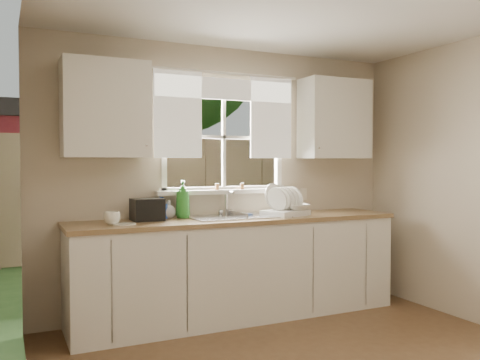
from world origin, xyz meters
name	(u,v)px	position (x,y,z in m)	size (l,w,h in m)	color
room_walls	(363,191)	(0.00, -0.07, 1.24)	(3.62, 4.02, 2.50)	beige
window	(224,154)	(0.00, 2.00, 1.49)	(1.38, 0.16, 1.06)	white
curtains	(227,107)	(0.00, 1.95, 1.93)	(1.50, 0.03, 0.81)	white
base_cabinets	(239,269)	(0.00, 1.68, 0.43)	(3.00, 0.62, 0.87)	white
countertop	(239,220)	(0.00, 1.68, 0.89)	(3.04, 0.65, 0.04)	olive
upper_cabinet_left	(106,109)	(-1.15, 1.82, 1.85)	(0.70, 0.33, 0.80)	white
upper_cabinet_right	(334,119)	(1.15, 1.82, 1.85)	(0.70, 0.33, 0.80)	white
wall_outlet	(303,194)	(0.88, 1.99, 1.08)	(0.08, 0.01, 0.12)	beige
sill_jars	(230,186)	(0.03, 1.94, 1.18)	(0.30, 0.04, 0.06)	brown
backyard	(130,66)	(0.58, 8.42, 3.46)	(20.00, 10.00, 6.13)	#335421
sink	(237,225)	(0.00, 1.71, 0.84)	(0.88, 0.52, 0.40)	#B7B7BC
dish_rack	(285,207)	(0.46, 1.64, 0.99)	(0.47, 0.42, 0.30)	white
bowl	(297,207)	(0.57, 1.59, 0.99)	(0.23, 0.23, 0.06)	white
soap_bottle_a	(183,199)	(-0.47, 1.85, 1.08)	(0.13, 0.13, 0.34)	#2E8B2D
soap_bottle_b	(161,208)	(-0.67, 1.88, 1.01)	(0.09, 0.09, 0.20)	blue
soap_bottle_c	(169,209)	(-0.59, 1.89, 0.99)	(0.12, 0.12, 0.16)	beige
saucer	(124,224)	(-1.06, 1.58, 0.92)	(0.18, 0.18, 0.01)	white
cup	(112,218)	(-1.14, 1.63, 0.96)	(0.13, 0.13, 0.10)	white
black_appliance	(147,210)	(-0.81, 1.79, 1.00)	(0.26, 0.22, 0.19)	black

